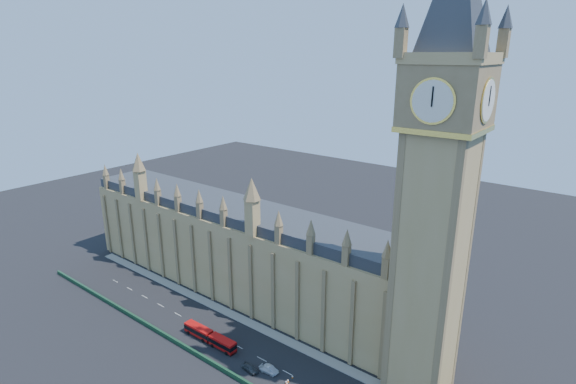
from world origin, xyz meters
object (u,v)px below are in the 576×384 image
Objects in this scene: car_white at (268,370)px; red_bus at (210,337)px; car_silver at (271,369)px; car_grey at (250,368)px.

red_bus is at bearing 85.05° from car_white.
car_grey is at bearing 127.60° from car_silver.
car_white is (19.45, 0.36, -0.91)m from red_bus.
car_white is (-0.30, -0.65, -0.06)m from car_silver.
car_grey is 1.07× the size of car_white.
red_bus is 19.80m from car_silver.
car_grey is 4.89m from car_silver.
red_bus is 19.47m from car_white.
red_bus reaches higher than car_silver.
car_grey is 4.28m from car_white.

